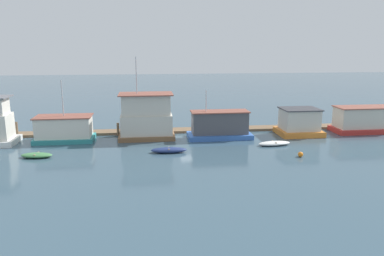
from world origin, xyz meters
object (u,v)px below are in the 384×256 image
houseboat_red (363,120)px  mooring_post_far_left (17,130)px  houseboat_teal (64,129)px  buoy_orange (301,154)px  dinghy_green (37,155)px  houseboat_blue (220,126)px  houseboat_brown (146,117)px  mooring_post_near_left (118,129)px  dinghy_white (274,143)px  dinghy_navy (169,150)px  houseboat_orange (299,123)px

houseboat_red → mooring_post_far_left: (-41.82, 1.62, -0.54)m
houseboat_teal → mooring_post_far_left: 6.04m
houseboat_red → buoy_orange: houseboat_red is taller
dinghy_green → mooring_post_far_left: bearing=118.0°
houseboat_teal → houseboat_blue: size_ratio=0.93×
mooring_post_far_left → houseboat_brown: bearing=-5.9°
houseboat_teal → mooring_post_near_left: size_ratio=4.43×
houseboat_brown → buoy_orange: (14.82, -9.49, -2.20)m
houseboat_brown → houseboat_blue: (8.46, -1.02, -0.99)m
houseboat_teal → houseboat_red: 36.08m
houseboat_red → mooring_post_far_left: houseboat_red is taller
houseboat_teal → houseboat_brown: bearing=1.9°
houseboat_teal → dinghy_white: 23.45m
houseboat_brown → dinghy_green: houseboat_brown is taller
dinghy_green → houseboat_blue: bearing=16.2°
dinghy_navy → dinghy_green: bearing=-179.4°
houseboat_brown → houseboat_red: (26.86, -0.08, -0.94)m
houseboat_orange → houseboat_red: bearing=3.1°
dinghy_green → dinghy_navy: (12.82, 0.14, 0.04)m
houseboat_orange → houseboat_teal: bearing=179.5°
houseboat_blue → houseboat_red: (18.40, 0.94, 0.05)m
houseboat_blue → houseboat_orange: 9.89m
houseboat_orange → dinghy_green: (-28.96, -6.04, -1.26)m
dinghy_white → dinghy_navy: bearing=-173.1°
dinghy_green → buoy_orange: (25.45, -2.91, 0.03)m
houseboat_orange → dinghy_white: houseboat_orange is taller
dinghy_navy → mooring_post_far_left: bearing=155.0°
houseboat_teal → dinghy_green: size_ratio=2.20×
dinghy_navy → mooring_post_near_left: mooring_post_near_left is taller
mooring_post_near_left → buoy_orange: (18.23, -11.03, -0.52)m
houseboat_orange → mooring_post_far_left: bearing=176.4°
houseboat_brown → houseboat_blue: size_ratio=1.26×
houseboat_brown → dinghy_navy: size_ratio=2.57×
dinghy_green → mooring_post_far_left: mooring_post_far_left is taller
dinghy_white → mooring_post_far_left: bearing=167.1°
houseboat_teal → dinghy_green: houseboat_teal is taller
houseboat_blue → houseboat_orange: (9.88, 0.49, 0.02)m
houseboat_teal → houseboat_orange: size_ratio=1.36×
houseboat_orange → houseboat_blue: bearing=-177.2°
houseboat_teal → buoy_orange: houseboat_teal is taller
houseboat_blue → dinghy_navy: (-6.27, -5.42, -1.20)m
mooring_post_near_left → houseboat_teal: bearing=-162.4°
houseboat_red → dinghy_navy: bearing=-165.5°
houseboat_brown → houseboat_orange: 18.36m
houseboat_red → dinghy_navy: size_ratio=2.05×
houseboat_teal → dinghy_green: bearing=-102.6°
buoy_orange → houseboat_red: bearing=38.0°
mooring_post_far_left → mooring_post_near_left: bearing=0.0°
houseboat_brown → mooring_post_near_left: bearing=155.6°
houseboat_red → mooring_post_near_left: (-30.27, 1.62, -0.74)m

